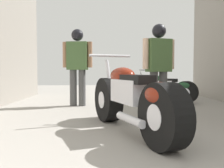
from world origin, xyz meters
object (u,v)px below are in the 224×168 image
mechanic_with_helmet (78,60)px  motorcycle_black_naked (164,88)px  motorcycle_maroon_cruiser (131,99)px  mechanic_in_blue (159,60)px

mechanic_with_helmet → motorcycle_black_naked: bearing=17.9°
motorcycle_maroon_cruiser → mechanic_in_blue: 1.62m
motorcycle_maroon_cruiser → mechanic_with_helmet: (-0.95, 2.48, 0.60)m
motorcycle_maroon_cruiser → motorcycle_black_naked: (1.19, 3.17, -0.08)m
motorcycle_black_naked → mechanic_with_helmet: 2.34m
mechanic_in_blue → mechanic_with_helmet: size_ratio=0.95×
mechanic_in_blue → mechanic_with_helmet: bearing=145.5°
motorcycle_maroon_cruiser → mechanic_in_blue: bearing=65.1°
mechanic_with_helmet → motorcycle_maroon_cruiser: bearing=-69.1°
motorcycle_maroon_cruiser → mechanic_with_helmet: mechanic_with_helmet is taller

